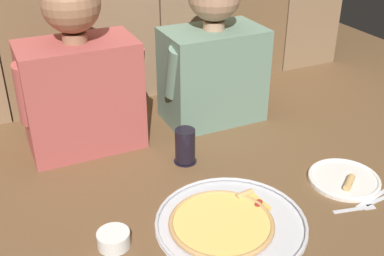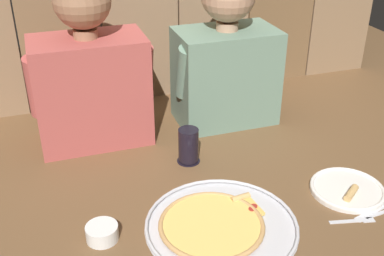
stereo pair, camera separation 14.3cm
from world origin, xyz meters
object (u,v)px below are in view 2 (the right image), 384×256
at_px(drinking_glass, 188,146).
at_px(diner_right, 226,53).
at_px(dinner_plate, 347,189).
at_px(diner_left, 89,69).
at_px(pizza_tray, 218,225).
at_px(dipping_bowl, 102,232).

height_order(drinking_glass, diner_right, diner_right).
height_order(dinner_plate, diner_left, diner_left).
relative_size(dinner_plate, diner_right, 0.38).
bearing_deg(drinking_glass, pizza_tray, -94.87).
relative_size(drinking_glass, diner_right, 0.20).
bearing_deg(drinking_glass, dinner_plate, -38.27).
xyz_separation_m(dinner_plate, drinking_glass, (-0.40, 0.32, 0.05)).
bearing_deg(diner_right, diner_left, -179.96).
bearing_deg(dipping_bowl, dinner_plate, -2.00).
bearing_deg(diner_left, dipping_bowl, -96.99).
bearing_deg(diner_right, drinking_glass, -132.33).
distance_m(pizza_tray, diner_right, 0.70).
xyz_separation_m(dipping_bowl, diner_right, (0.57, 0.55, 0.25)).
bearing_deg(pizza_tray, dinner_plate, 3.78).
distance_m(pizza_tray, diner_left, 0.70).
distance_m(drinking_glass, diner_right, 0.40).
bearing_deg(dipping_bowl, drinking_glass, 41.05).
height_order(dipping_bowl, diner_left, diner_left).
xyz_separation_m(pizza_tray, dipping_bowl, (-0.31, 0.05, 0.01)).
distance_m(dinner_plate, diner_right, 0.65).
bearing_deg(pizza_tray, diner_right, 66.60).
height_order(drinking_glass, dipping_bowl, drinking_glass).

